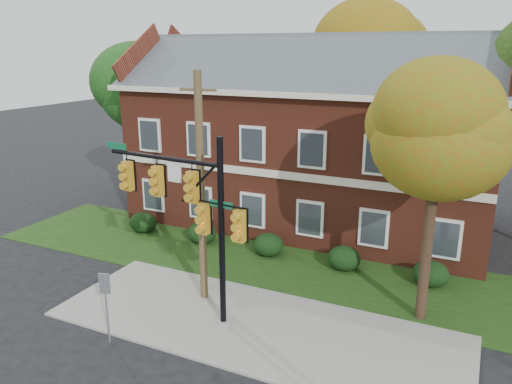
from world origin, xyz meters
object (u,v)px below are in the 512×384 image
at_px(utility_pole, 201,190).
at_px(hedge_far_right, 431,274).
at_px(hedge_far_left, 143,222).
at_px(tree_near_right, 446,129).
at_px(sign_post, 106,296).
at_px(hedge_right, 344,258).
at_px(tree_far_rear, 375,52).
at_px(apartment_building, 310,130).
at_px(hedge_left, 202,233).
at_px(tree_left_rear, 143,91).
at_px(hedge_center, 268,245).
at_px(traffic_signal, 192,207).

bearing_deg(utility_pole, hedge_far_right, 22.96).
bearing_deg(hedge_far_left, hedge_far_right, 0.00).
relative_size(tree_near_right, sign_post, 3.57).
distance_m(hedge_right, sign_post, 10.08).
height_order(hedge_far_left, sign_post, sign_post).
xyz_separation_m(hedge_far_right, tree_far_rear, (-5.66, 13.09, 8.32)).
bearing_deg(tree_near_right, apartment_building, 131.77).
relative_size(hedge_left, tree_left_rear, 0.16).
height_order(apartment_building, tree_far_rear, tree_far_rear).
xyz_separation_m(hedge_left, tree_left_rear, (-6.23, 4.14, 6.16)).
height_order(apartment_building, tree_near_right, apartment_building).
bearing_deg(hedge_far_left, tree_left_rear, 123.42).
distance_m(hedge_right, tree_far_rear, 15.66).
xyz_separation_m(hedge_center, tree_left_rear, (-9.73, 4.14, 6.16)).
bearing_deg(hedge_far_left, hedge_center, 0.00).
distance_m(tree_far_rear, sign_post, 22.99).
relative_size(hedge_far_right, tree_far_rear, 0.12).
distance_m(hedge_far_left, tree_left_rear, 7.90).
height_order(hedge_far_left, tree_left_rear, tree_left_rear).
xyz_separation_m(tree_left_rear, sign_post, (7.95, -12.65, -5.05)).
bearing_deg(apartment_building, tree_far_rear, 80.29).
height_order(traffic_signal, utility_pole, utility_pole).
bearing_deg(apartment_building, traffic_signal, -90.81).
relative_size(apartment_building, hedge_far_right, 13.43).
bearing_deg(hedge_center, hedge_right, 0.00).
bearing_deg(utility_pole, apartment_building, 77.90).
bearing_deg(utility_pole, tree_far_rear, 74.98).
height_order(apartment_building, utility_pole, apartment_building).
bearing_deg(hedge_far_right, tree_near_right, -85.48).
height_order(hedge_right, hedge_far_right, same).
height_order(hedge_right, tree_near_right, tree_near_right).
height_order(hedge_center, tree_left_rear, tree_left_rear).
xyz_separation_m(hedge_far_left, traffic_signal, (6.84, -5.91, 3.49)).
xyz_separation_m(hedge_left, sign_post, (1.72, -8.51, 1.11)).
bearing_deg(utility_pole, hedge_right, 40.32).
xyz_separation_m(tree_left_rear, traffic_signal, (9.57, -10.05, -2.66)).
xyz_separation_m(hedge_right, traffic_signal, (-3.66, -5.91, 3.49)).
distance_m(tree_near_right, tree_far_rear, 17.12).
bearing_deg(tree_left_rear, hedge_far_right, -13.89).
xyz_separation_m(traffic_signal, sign_post, (-1.62, -2.60, -2.39)).
bearing_deg(hedge_left, hedge_center, 0.00).
relative_size(apartment_building, hedge_right, 13.43).
distance_m(hedge_left, tree_left_rear, 9.69).
bearing_deg(utility_pole, tree_left_rear, 127.14).
relative_size(hedge_center, hedge_right, 1.00).
bearing_deg(sign_post, hedge_far_left, 107.21).
distance_m(hedge_left, hedge_right, 7.00).
distance_m(hedge_far_left, tree_far_rear, 17.61).
height_order(hedge_center, sign_post, sign_post).
xyz_separation_m(hedge_far_right, utility_pole, (-7.54, -4.70, 3.73)).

